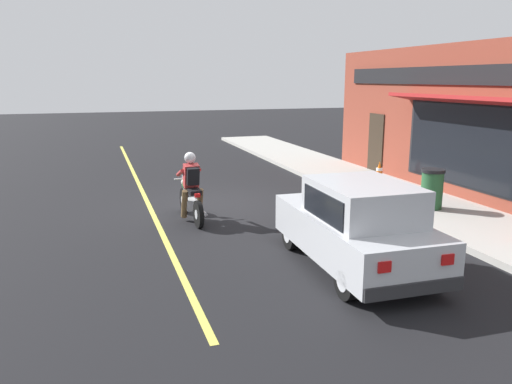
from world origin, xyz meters
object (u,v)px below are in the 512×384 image
Objects in this scene: traffic_cone at (379,171)px; motorcycle_with_rider at (191,192)px; car_hatchback at (356,226)px; trash_bin at (432,189)px.

motorcycle_with_rider is at bearing -160.95° from traffic_cone.
motorcycle_with_rider is 0.53× the size of car_hatchback.
car_hatchback is at bearing -124.81° from traffic_cone.
traffic_cone is (4.26, 6.13, -0.33)m from car_hatchback.
motorcycle_with_rider is at bearing 167.33° from trash_bin.
trash_bin is at bearing 36.45° from car_hatchback.
traffic_cone is (0.70, 3.50, -0.20)m from trash_bin.
car_hatchback is at bearing -143.55° from trash_bin.
traffic_cone is at bearing 55.19° from car_hatchback.
car_hatchback reaches higher than traffic_cone.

